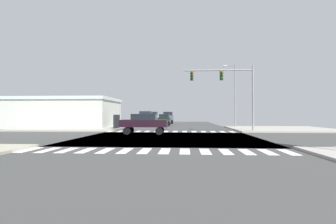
{
  "coord_description": "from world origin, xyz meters",
  "views": [
    {
      "loc": [
        1.23,
        -20.0,
        1.83
      ],
      "look_at": [
        -0.66,
        9.41,
        2.11
      ],
      "focal_mm": 27.35,
      "sensor_mm": 36.0,
      "label": 1
    }
  ],
  "objects_px": {
    "suv_nearside_1": "(146,117)",
    "pickup_middle_1": "(153,117)",
    "street_lamp": "(233,90)",
    "sedan_crossing_2": "(144,122)",
    "traffic_signal_mast": "(226,83)",
    "suv_queued_2": "(168,117)",
    "bank_building": "(60,113)",
    "sedan_farside_1": "(164,119)"
  },
  "relations": [
    {
      "from": "street_lamp",
      "to": "suv_nearside_1",
      "type": "height_order",
      "value": "street_lamp"
    },
    {
      "from": "street_lamp",
      "to": "suv_queued_2",
      "type": "relative_size",
      "value": 1.89
    },
    {
      "from": "bank_building",
      "to": "sedan_farside_1",
      "type": "height_order",
      "value": "bank_building"
    },
    {
      "from": "suv_nearside_1",
      "to": "suv_queued_2",
      "type": "xyz_separation_m",
      "value": [
        3.0,
        9.55,
        0.0
      ]
    },
    {
      "from": "traffic_signal_mast",
      "to": "bank_building",
      "type": "height_order",
      "value": "traffic_signal_mast"
    },
    {
      "from": "street_lamp",
      "to": "suv_nearside_1",
      "type": "bearing_deg",
      "value": 157.14
    },
    {
      "from": "traffic_signal_mast",
      "to": "sedan_crossing_2",
      "type": "relative_size",
      "value": 1.7
    },
    {
      "from": "sedan_farside_1",
      "to": "suv_queued_2",
      "type": "height_order",
      "value": "suv_queued_2"
    },
    {
      "from": "street_lamp",
      "to": "pickup_middle_1",
      "type": "relative_size",
      "value": 1.71
    },
    {
      "from": "traffic_signal_mast",
      "to": "suv_nearside_1",
      "type": "relative_size",
      "value": 1.59
    },
    {
      "from": "street_lamp",
      "to": "suv_nearside_1",
      "type": "xyz_separation_m",
      "value": [
        -12.99,
        5.48,
        -3.76
      ]
    },
    {
      "from": "sedan_crossing_2",
      "to": "suv_queued_2",
      "type": "bearing_deg",
      "value": 178.97
    },
    {
      "from": "suv_queued_2",
      "to": "pickup_middle_1",
      "type": "height_order",
      "value": "pickup_middle_1"
    },
    {
      "from": "street_lamp",
      "to": "suv_nearside_1",
      "type": "relative_size",
      "value": 1.89
    },
    {
      "from": "street_lamp",
      "to": "pickup_middle_1",
      "type": "distance_m",
      "value": 20.36
    },
    {
      "from": "pickup_middle_1",
      "to": "sedan_crossing_2",
      "type": "bearing_deg",
      "value": 95.22
    },
    {
      "from": "sedan_farside_1",
      "to": "sedan_crossing_2",
      "type": "bearing_deg",
      "value": 88.41
    },
    {
      "from": "sedan_crossing_2",
      "to": "bank_building",
      "type": "bearing_deg",
      "value": -129.56
    },
    {
      "from": "sedan_farside_1",
      "to": "suv_queued_2",
      "type": "xyz_separation_m",
      "value": [
        0.0,
        9.7,
        0.28
      ]
    },
    {
      "from": "suv_queued_2",
      "to": "pickup_middle_1",
      "type": "distance_m",
      "value": 3.01
    },
    {
      "from": "suv_nearside_1",
      "to": "pickup_middle_1",
      "type": "relative_size",
      "value": 0.9
    },
    {
      "from": "traffic_signal_mast",
      "to": "suv_nearside_1",
      "type": "distance_m",
      "value": 18.04
    },
    {
      "from": "street_lamp",
      "to": "suv_queued_2",
      "type": "distance_m",
      "value": 18.43
    },
    {
      "from": "suv_nearside_1",
      "to": "pickup_middle_1",
      "type": "distance_m",
      "value": 9.71
    },
    {
      "from": "sedan_crossing_2",
      "to": "traffic_signal_mast",
      "type": "bearing_deg",
      "value": 114.19
    },
    {
      "from": "suv_nearside_1",
      "to": "sedan_crossing_2",
      "type": "height_order",
      "value": "suv_nearside_1"
    },
    {
      "from": "suv_nearside_1",
      "to": "sedan_crossing_2",
      "type": "bearing_deg",
      "value": 98.05
    },
    {
      "from": "traffic_signal_mast",
      "to": "pickup_middle_1",
      "type": "height_order",
      "value": "traffic_signal_mast"
    },
    {
      "from": "sedan_crossing_2",
      "to": "pickup_middle_1",
      "type": "relative_size",
      "value": 0.84
    },
    {
      "from": "street_lamp",
      "to": "sedan_farside_1",
      "type": "height_order",
      "value": "street_lamp"
    },
    {
      "from": "suv_queued_2",
      "to": "bank_building",
      "type": "bearing_deg",
      "value": 48.51
    },
    {
      "from": "traffic_signal_mast",
      "to": "sedan_farside_1",
      "type": "height_order",
      "value": "traffic_signal_mast"
    },
    {
      "from": "suv_nearside_1",
      "to": "sedan_crossing_2",
      "type": "distance_m",
      "value": 17.93
    },
    {
      "from": "traffic_signal_mast",
      "to": "suv_nearside_1",
      "type": "bearing_deg",
      "value": 126.9
    },
    {
      "from": "street_lamp",
      "to": "pickup_middle_1",
      "type": "xyz_separation_m",
      "value": [
        -12.99,
        15.18,
        -3.87
      ]
    },
    {
      "from": "suv_queued_2",
      "to": "street_lamp",
      "type": "bearing_deg",
      "value": 123.62
    },
    {
      "from": "street_lamp",
      "to": "bank_building",
      "type": "relative_size",
      "value": 0.52
    },
    {
      "from": "traffic_signal_mast",
      "to": "suv_nearside_1",
      "type": "xyz_separation_m",
      "value": [
        -10.6,
        14.12,
        -3.72
      ]
    },
    {
      "from": "bank_building",
      "to": "traffic_signal_mast",
      "type": "bearing_deg",
      "value": -19.39
    },
    {
      "from": "sedan_farside_1",
      "to": "sedan_crossing_2",
      "type": "height_order",
      "value": "same"
    },
    {
      "from": "suv_queued_2",
      "to": "sedan_crossing_2",
      "type": "bearing_deg",
      "value": 88.97
    },
    {
      "from": "traffic_signal_mast",
      "to": "sedan_farside_1",
      "type": "xyz_separation_m",
      "value": [
        -7.6,
        13.97,
        -4.0
      ]
    }
  ]
}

